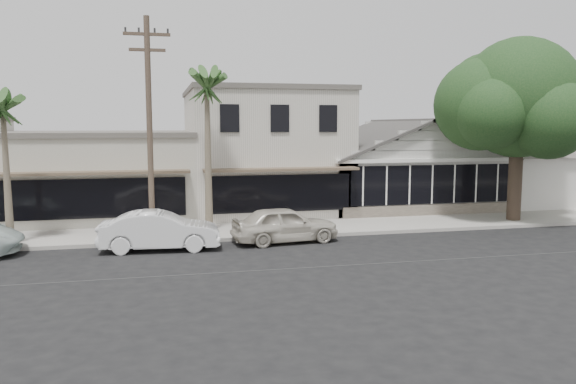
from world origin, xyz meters
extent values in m
plane|color=black|center=(0.00, 0.00, 0.00)|extent=(140.00, 140.00, 0.00)
cube|color=#9E9991|center=(-8.00, 6.75, 0.07)|extent=(90.00, 3.50, 0.15)
cube|color=silver|center=(5.00, 12.50, 1.50)|extent=(10.00, 8.00, 3.00)
cube|color=black|center=(5.00, 8.44, 1.75)|extent=(8.80, 0.10, 2.00)
cube|color=#60564C|center=(5.00, 8.45, 0.35)|extent=(9.60, 0.18, 0.70)
cube|color=silver|center=(13.20, 11.50, 1.50)|extent=(6.00, 6.00, 3.00)
cube|color=beige|center=(-3.00, 13.50, 3.25)|extent=(8.00, 10.00, 6.50)
cube|color=beige|center=(-12.00, 13.50, 2.10)|extent=(10.00, 10.00, 4.20)
cylinder|color=brown|center=(-9.00, 5.20, 4.50)|extent=(0.24, 0.24, 9.00)
cube|color=brown|center=(-9.00, 5.20, 8.30)|extent=(1.80, 0.12, 0.12)
cube|color=brown|center=(-9.00, 5.20, 7.70)|extent=(1.40, 0.12, 0.12)
imported|color=beige|center=(-3.71, 4.25, 0.74)|extent=(4.52, 2.22, 1.48)
imported|color=white|center=(-8.71, 3.94, 0.75)|extent=(4.67, 1.91, 1.50)
cylinder|color=#4E3F2F|center=(8.31, 6.26, 1.77)|extent=(0.66, 0.66, 3.54)
sphere|color=#153416|center=(8.31, 6.26, 6.09)|extent=(5.76, 5.76, 5.76)
sphere|color=#153416|center=(10.30, 6.92, 5.54)|extent=(4.21, 4.21, 4.21)
sphere|color=#153416|center=(6.54, 6.70, 5.76)|extent=(4.43, 4.43, 4.43)
sphere|color=#153416|center=(8.75, 4.59, 5.09)|extent=(3.77, 3.77, 3.77)
sphere|color=#153416|center=(7.64, 8.03, 6.42)|extent=(3.99, 3.99, 3.99)
sphere|color=#153416|center=(9.64, 7.81, 6.87)|extent=(3.54, 3.54, 3.54)
sphere|color=#153416|center=(6.31, 5.37, 5.32)|extent=(3.32, 3.32, 3.32)
cone|color=#726651|center=(-6.58, 6.72, 3.13)|extent=(0.36, 0.36, 6.27)
cone|color=#726651|center=(-14.41, 5.61, 2.63)|extent=(0.33, 0.33, 5.25)
camera|label=1|loc=(-8.70, -17.84, 4.79)|focal=35.00mm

